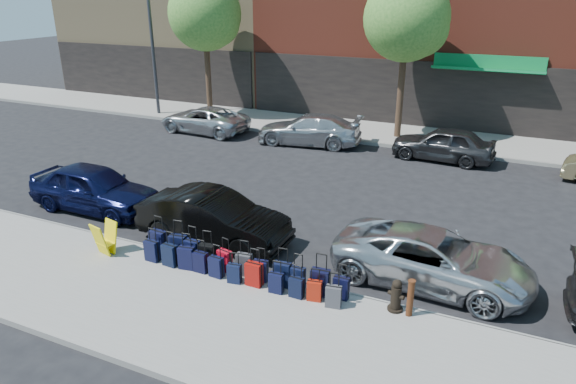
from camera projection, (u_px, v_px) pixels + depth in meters
The scene contains 39 objects.
ground at pixel (314, 210), 16.80m from camera, with size 120.00×120.00×0.00m, color black.
sidewalk_near at pixel (206, 315), 11.27m from camera, with size 60.00×4.00×0.15m, color gray.
sidewalk_far at pixel (389, 134), 25.24m from camera, with size 60.00×4.00×0.15m, color gray.
curb_near at pixel (249, 272), 12.98m from camera, with size 60.00×0.08×0.15m, color gray.
curb_far at pixel (378, 145), 23.53m from camera, with size 60.00×0.08×0.15m, color gray.
tree_left at pixel (207, 16), 26.61m from camera, with size 3.80×3.80×7.27m.
tree_center at pixel (410, 21), 22.59m from camera, with size 3.80×3.80×7.27m.
streetlight at pixel (154, 30), 27.42m from camera, with size 2.59×0.18×8.00m.
suitcase_front_0 at pixel (159, 243), 13.57m from camera, with size 0.46×0.28×1.08m.
suitcase_front_1 at pixel (178, 247), 13.33m from camera, with size 0.47×0.30×1.08m.
suitcase_front_2 at pixel (192, 252), 13.15m from camera, with size 0.43×0.25×1.01m.
suitcase_front_3 at pixel (207, 255), 13.00m from camera, with size 0.43×0.27×0.97m.
suitcase_front_4 at pixel (225, 260), 12.81m from camera, with size 0.39×0.27×0.87m.
suitcase_front_5 at pixel (244, 264), 12.59m from camera, with size 0.40×0.25×0.92m.
suitcase_front_6 at pixel (261, 271), 12.36m from camera, with size 0.38×0.24×0.86m.
suitcase_front_7 at pixel (282, 274), 12.13m from camera, with size 0.42×0.26×0.97m.
suitcase_front_8 at pixel (297, 278), 12.02m from camera, with size 0.38×0.21×0.89m.
suitcase_front_9 at pixel (320, 282), 11.76m from camera, with size 0.44×0.26×1.03m.
suitcase_front_10 at pixel (341, 288), 11.65m from camera, with size 0.36×0.20×0.85m.
suitcase_back_0 at pixel (152, 251), 13.27m from camera, with size 0.39×0.24×0.90m.
suitcase_back_1 at pixel (170, 255), 13.03m from camera, with size 0.40×0.25×0.93m.
suitcase_back_2 at pixel (187, 258), 12.89m from camera, with size 0.43×0.29×0.95m.
suitcase_back_3 at pixel (201, 262), 12.75m from camera, with size 0.36×0.22×0.86m.
suitcase_back_4 at pixel (216, 267), 12.54m from camera, with size 0.37×0.23×0.84m.
suitcase_back_5 at pixel (234, 273), 12.29m from camera, with size 0.35×0.23×0.78m.
suitcase_back_6 at pixel (254, 274), 12.16m from camera, with size 0.40×0.23×0.94m.
suitcase_back_7 at pixel (276, 283), 11.89m from camera, with size 0.34×0.21×0.80m.
suitcase_back_8 at pixel (297, 287), 11.71m from camera, with size 0.34×0.21×0.80m.
suitcase_back_9 at pixel (314, 291), 11.59m from camera, with size 0.35×0.24×0.78m.
suitcase_back_10 at pixel (333, 296), 11.34m from camera, with size 0.37×0.25×0.82m.
fire_hydrant at pixel (396, 296), 11.19m from camera, with size 0.39×0.34×0.76m.
bollard at pixel (410, 297), 10.97m from camera, with size 0.16×0.16×0.87m.
display_rack at pixel (105, 239), 13.57m from camera, with size 0.60×0.64×0.88m.
car_near_0 at pixel (94, 188), 16.54m from camera, with size 1.78×4.43×1.51m, color #0C1035.
car_near_1 at pixel (214, 218), 14.44m from camera, with size 1.54×4.41×1.45m, color black.
car_near_2 at pixel (432, 258), 12.43m from camera, with size 2.20×4.77×1.33m, color silver.
car_far_0 at pixel (204, 120), 25.63m from camera, with size 2.12×4.60×1.28m, color silver.
car_far_1 at pixel (309, 129), 23.61m from camera, with size 1.95×4.80×1.39m, color silver.
car_far_2 at pixel (443, 144), 21.39m from camera, with size 1.68×4.17×1.42m, color #323234.
Camera 1 is at (5.55, -14.38, 6.75)m, focal length 32.00 mm.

